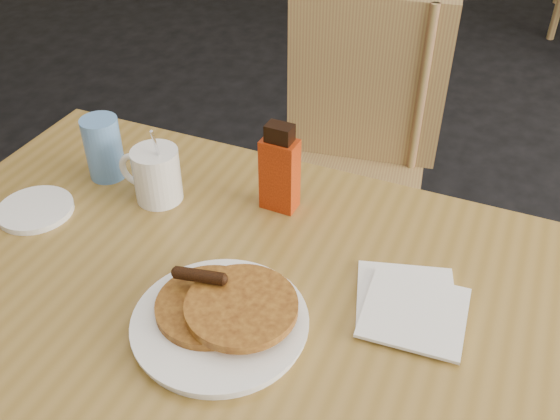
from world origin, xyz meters
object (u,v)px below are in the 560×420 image
object	(u,v)px
main_table	(216,298)
syrup_bottle	(280,170)
chair_main_far	(351,146)
pancake_plate	(222,317)
blue_tumbler	(104,148)
coffee_mug	(156,174)

from	to	relation	value
main_table	syrup_bottle	size ratio (longest dim) A/B	6.90
main_table	chair_main_far	size ratio (longest dim) A/B	1.29
pancake_plate	syrup_bottle	xyz separation A→B (m)	(-0.03, 0.32, 0.06)
pancake_plate	blue_tumbler	bearing A→B (deg)	145.16
main_table	coffee_mug	world-z (taller)	coffee_mug
main_table	blue_tumbler	xyz separation A→B (m)	(-0.34, 0.19, 0.11)
coffee_mug	syrup_bottle	bearing A→B (deg)	32.64
pancake_plate	syrup_bottle	size ratio (longest dim) A/B	1.53
coffee_mug	syrup_bottle	size ratio (longest dim) A/B	0.95
chair_main_far	syrup_bottle	distance (m)	0.60
main_table	blue_tumbler	distance (m)	0.41
pancake_plate	coffee_mug	bearing A→B (deg)	136.55
main_table	syrup_bottle	world-z (taller)	syrup_bottle
pancake_plate	coffee_mug	xyz separation A→B (m)	(-0.26, 0.25, 0.04)
pancake_plate	blue_tumbler	size ratio (longest dim) A/B	2.09
main_table	syrup_bottle	xyz separation A→B (m)	(0.02, 0.23, 0.12)
chair_main_far	blue_tumbler	world-z (taller)	chair_main_far
main_table	coffee_mug	size ratio (longest dim) A/B	7.25
main_table	syrup_bottle	distance (m)	0.26
syrup_bottle	pancake_plate	bearing A→B (deg)	-80.91
pancake_plate	syrup_bottle	world-z (taller)	syrup_bottle
pancake_plate	blue_tumbler	distance (m)	0.49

